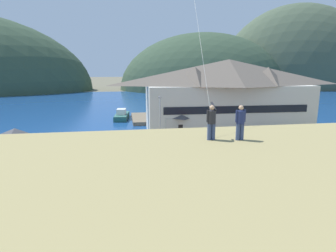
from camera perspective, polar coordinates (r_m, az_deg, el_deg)
name	(u,v)px	position (r m, az deg, el deg)	size (l,w,h in m)	color
ground_plane	(191,189)	(24.89, 4.72, -12.56)	(600.00, 600.00, 0.00)	#66604C
parking_lot_pad	(180,168)	(29.39, 2.38, -8.52)	(40.00, 20.00, 0.10)	slate
bay_water	(142,103)	(82.82, -5.22, 4.66)	(360.00, 84.00, 0.03)	navy
far_hill_center_saddle	(204,89)	(140.60, 7.37, 7.53)	(81.55, 62.03, 53.10)	#334733
far_hill_far_shoulder	(297,87)	(164.01, 24.74, 7.15)	(88.38, 51.76, 83.26)	#42513D
harbor_lodge	(228,94)	(46.88, 12.08, 6.47)	(27.95, 10.52, 11.53)	beige
storage_shed_near_lot	(18,155)	(28.33, -28.26, -5.24)	(5.88, 5.22, 5.09)	#474C56
storage_shed_waterside	(177,119)	(43.28, 1.89, 1.37)	(5.74, 5.82, 4.66)	beige
wharf_dock	(140,119)	(55.64, -5.65, 1.50)	(3.20, 11.08, 0.70)	#70604C
moored_boat_wharfside	(122,116)	(57.50, -9.37, 2.11)	(3.24, 7.95, 2.16)	#23564C
parked_car_front_row_end	(227,149)	(33.12, 11.86, -4.56)	(4.26, 2.17, 1.82)	red
parked_car_mid_row_near	(309,150)	(35.83, 26.71, -4.35)	(4.20, 2.06, 1.82)	slate
parked_car_front_row_silver	(127,153)	(31.09, -8.43, -5.52)	(4.34, 2.35, 1.82)	#B28923
parked_car_back_row_right	(154,180)	(23.83, -2.78, -10.90)	(4.31, 2.27, 1.82)	#B28923
parked_car_lone_by_shed	(232,170)	(26.69, 12.79, -8.64)	(4.24, 2.12, 1.82)	red
parked_car_corner_spot	(86,186)	(23.55, -16.28, -11.66)	(4.31, 2.27, 1.82)	#B28923
parked_car_mid_row_center	(284,167)	(28.81, 22.56, -7.74)	(4.23, 2.11, 1.82)	silver
parked_car_mid_row_far	(80,158)	(30.65, -17.54, -6.21)	(4.27, 2.19, 1.82)	navy
parked_car_front_row_red	(336,167)	(31.17, 30.89, -7.08)	(4.35, 2.36, 1.82)	red
parked_car_back_row_left	(173,155)	(30.33, 1.03, -5.83)	(4.28, 2.22, 1.82)	#B28923
parking_light_pole	(160,121)	(33.42, -1.60, 1.06)	(0.24, 0.78, 6.79)	#ADADB2
person_kite_flyer	(211,121)	(14.00, 8.83, 1.01)	(0.52, 0.69, 1.86)	#384770
person_companion	(240,121)	(14.25, 14.49, 0.89)	(0.55, 0.40, 1.74)	#384770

